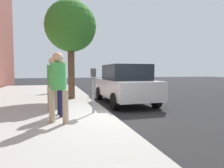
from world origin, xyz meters
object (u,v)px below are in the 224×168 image
parked_sedan_near (125,84)px  traffic_signal (71,56)px  parking_officer (53,79)px  pedestrian_bystander (58,81)px  parking_meter (93,81)px  street_tree (71,27)px  pedestrian_at_meter (60,83)px

parked_sedan_near → traffic_signal: bearing=19.7°
parking_officer → pedestrian_bystander: bearing=-49.0°
pedestrian_bystander → parking_officer: 1.79m
parking_meter → traffic_signal: bearing=1.0°
parking_meter → pedestrian_bystander: size_ratio=0.78×
parking_officer → parked_sedan_near: bearing=61.8°
parking_officer → street_tree: size_ratio=0.38×
parking_meter → traffic_signal: traffic_signal is taller
pedestrian_at_meter → parking_officer: size_ratio=0.93×
parking_officer → traffic_signal: (7.12, -1.09, 1.36)m
parking_meter → pedestrian_bystander: (-0.94, 1.07, 0.05)m
parked_sedan_near → street_tree: 3.73m
pedestrian_at_meter → pedestrian_bystander: size_ratio=0.92×
pedestrian_bystander → parked_sedan_near: 4.42m
pedestrian_at_meter → traffic_signal: size_ratio=0.46×
pedestrian_at_meter → traffic_signal: (8.05, -0.87, 1.46)m
pedestrian_at_meter → traffic_signal: traffic_signal is taller
pedestrian_bystander → parked_sedan_near: size_ratio=0.41×
pedestrian_bystander → traffic_signal: (8.90, -0.93, 1.36)m
parked_sedan_near → street_tree: bearing=63.3°
parking_meter → pedestrian_bystander: pedestrian_bystander is taller
street_tree → traffic_signal: size_ratio=1.30×
parking_officer → parked_sedan_near: (1.49, -3.11, -0.32)m
pedestrian_bystander → traffic_signal: size_ratio=0.50×
parking_officer → parking_meter: bearing=1.5°
traffic_signal → street_tree: bearing=176.2°
pedestrian_bystander → street_tree: size_ratio=0.39×
parking_meter → street_tree: bearing=7.1°
street_tree → traffic_signal: 4.58m
parking_meter → pedestrian_bystander: 1.43m
parked_sedan_near → parking_officer: bearing=115.7°
pedestrian_at_meter → street_tree: bearing=72.2°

